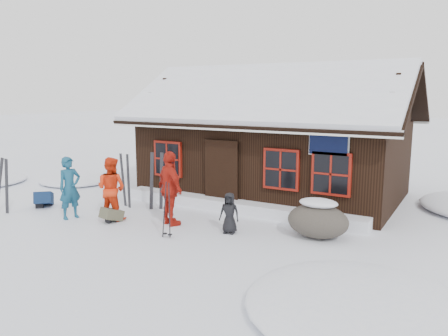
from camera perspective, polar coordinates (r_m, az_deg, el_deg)
The scene contains 15 objects.
ground at distance 11.84m, azimuth -10.14°, elevation -7.21°, with size 120.00×120.00×0.00m, color white.
mountain_hut at distance 14.92m, azimuth 6.67°, elevation 2.56°, with size 8.90×6.09×4.42m.
snow_drift at distance 12.76m, azimuth 1.62°, elevation -5.00°, with size 7.60×0.60×0.35m, color white.
snow_mounds at distance 12.41m, azimuth 1.38°, elevation -6.26°, with size 20.60×13.20×0.48m.
skier_teal at distance 12.70m, azimuth -19.49°, elevation -2.46°, with size 0.63×0.41×1.72m, color navy.
skier_orange_left at distance 12.26m, azimuth -14.52°, elevation -2.61°, with size 0.84×0.65×1.73m, color red.
skier_orange_right at distance 11.41m, azimuth -7.04°, elevation -2.69°, with size 1.15×0.48×1.96m, color #B01D12.
skier_crouched at distance 10.78m, azimuth 0.71°, elevation -5.90°, with size 0.50×0.33×1.02m, color black.
boulder at distance 10.73m, azimuth 12.16°, elevation -6.63°, with size 1.47×1.10×0.85m.
ski_pair_left at distance 13.92m, azimuth -26.92°, elevation -2.20°, with size 0.64×0.23×1.68m.
ski_pair_mid at distance 13.57m, azimuth -12.71°, elevation -1.70°, with size 0.46×0.15×1.68m.
ski_pair_right at distance 13.07m, azimuth -8.81°, elevation -1.81°, with size 0.42×0.24×1.76m.
ski_poles at distance 10.52m, azimuth -7.47°, elevation -5.56°, with size 0.25×0.12×1.39m.
backpack_blue at distance 14.41m, azimuth -22.45°, elevation -4.03°, with size 0.49×0.65×0.35m, color #112549.
backpack_olive at distance 12.18m, azimuth -14.45°, elevation -6.19°, with size 0.40×0.52×0.29m, color #504E39.
Camera 1 is at (7.38, -8.61, 3.41)m, focal length 35.00 mm.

